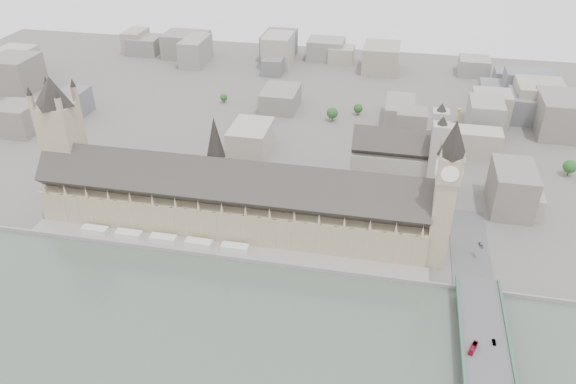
% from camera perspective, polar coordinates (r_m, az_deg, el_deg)
% --- Properties ---
extents(ground, '(900.00, 900.00, 0.00)m').
position_cam_1_polar(ground, '(381.91, -6.54, -5.32)').
color(ground, '#595651').
rests_on(ground, ground).
extents(embankment_wall, '(600.00, 1.50, 3.00)m').
position_cam_1_polar(embankment_wall, '(369.78, -7.24, -6.49)').
color(embankment_wall, slate).
rests_on(embankment_wall, ground).
extents(river_terrace, '(270.00, 15.00, 2.00)m').
position_cam_1_polar(river_terrace, '(375.67, -6.89, -5.87)').
color(river_terrace, slate).
rests_on(river_terrace, ground).
extents(terrace_tents, '(118.00, 7.00, 4.00)m').
position_cam_1_polar(terrace_tents, '(387.23, -12.56, -4.65)').
color(terrace_tents, silver).
rests_on(terrace_tents, river_terrace).
extents(palace_of_westminster, '(265.00, 40.73, 55.44)m').
position_cam_1_polar(palace_of_westminster, '(384.46, -5.87, -0.89)').
color(palace_of_westminster, tan).
rests_on(palace_of_westminster, ground).
extents(elizabeth_tower, '(17.00, 17.00, 107.50)m').
position_cam_1_polar(elizabeth_tower, '(343.41, 15.79, 0.62)').
color(elizabeth_tower, tan).
rests_on(elizabeth_tower, ground).
extents(victoria_tower, '(30.00, 30.00, 100.00)m').
position_cam_1_polar(victoria_tower, '(423.85, -21.92, 5.12)').
color(victoria_tower, tan).
rests_on(victoria_tower, ground).
extents(central_tower, '(13.00, 13.00, 48.00)m').
position_cam_1_polar(central_tower, '(375.13, -7.35, 4.33)').
color(central_tower, gray).
rests_on(central_tower, ground).
extents(westminster_bridge, '(25.00, 325.00, 10.25)m').
position_cam_1_polar(westminster_bridge, '(305.52, 19.62, -17.69)').
color(westminster_bridge, '#474749').
rests_on(westminster_bridge, ground).
extents(westminster_abbey, '(68.00, 36.00, 64.00)m').
position_cam_1_polar(westminster_abbey, '(433.91, 11.24, 3.02)').
color(westminster_abbey, gray).
rests_on(westminster_abbey, ground).
extents(city_skyline_inland, '(720.00, 360.00, 38.00)m').
position_cam_1_polar(city_skyline_inland, '(582.31, 0.61, 10.50)').
color(city_skyline_inland, gray).
rests_on(city_skyline_inland, ground).
extents(park_trees, '(110.00, 30.00, 15.00)m').
position_cam_1_polar(park_trees, '(427.69, -5.50, 0.36)').
color(park_trees, '#1B4017').
rests_on(park_trees, ground).
extents(red_bus_north, '(5.72, 9.97, 2.73)m').
position_cam_1_polar(red_bus_north, '(309.60, 18.30, -14.80)').
color(red_bus_north, maroon).
rests_on(red_bus_north, westminster_bridge).
extents(car_silver, '(1.66, 4.19, 1.36)m').
position_cam_1_polar(car_silver, '(316.93, 20.20, -14.12)').
color(car_silver, gray).
rests_on(car_silver, westminster_bridge).
extents(car_approach, '(3.74, 5.91, 1.59)m').
position_cam_1_polar(car_approach, '(380.86, 19.03, -5.15)').
color(car_approach, gray).
rests_on(car_approach, westminster_bridge).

